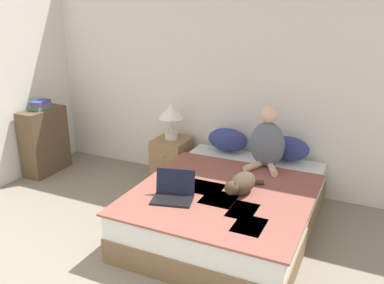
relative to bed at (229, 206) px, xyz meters
The scene contains 11 objects.
wall_back 1.58m from the bed, 112.47° to the left, with size 5.78×0.05×2.55m.
bed is the anchor object (origin of this frame).
pillow_near 1.02m from the bed, 111.81° to the left, with size 0.48×0.25×0.27m.
pillow_far 1.02m from the bed, 68.20° to the left, with size 0.48×0.25×0.27m.
person_sitting 0.81m from the bed, 72.07° to the left, with size 0.38×0.36×0.67m.
cat_tabby 0.40m from the bed, 42.33° to the right, with size 0.27×0.54×0.20m.
laptop_open 0.67m from the bed, 125.74° to the right, with size 0.41×0.36×0.24m.
nightstand 1.33m from the bed, 142.87° to the left, with size 0.41×0.46×0.54m.
table_lamp 1.48m from the bed, 142.59° to the left, with size 0.31×0.31×0.45m.
bookshelf 2.70m from the bed, behind, with size 0.28×0.61×0.85m.
book_stack_top 2.77m from the bed, behind, with size 0.20×0.25×0.11m.
Camera 1 is at (1.65, -0.83, 2.14)m, focal length 38.00 mm.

